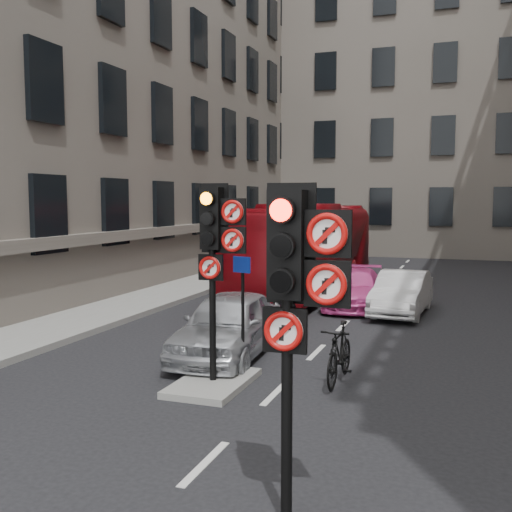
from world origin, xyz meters
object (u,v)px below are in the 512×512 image
Objects in this scene: motorcycle at (339,353)px; info_sign at (242,297)px; signal_near at (295,281)px; car_white at (402,293)px; car_silver at (229,325)px; signal_far at (216,239)px; car_pink at (354,288)px; motorcyclist at (283,294)px; bus_red at (308,247)px.

motorcycle is 2.10m from info_sign.
car_white is at bearing 90.84° from signal_near.
car_silver is 1.08× the size of car_white.
info_sign is at bearing 116.73° from signal_near.
signal_far is 0.86× the size of car_silver.
motorcycle is (-0.38, -7.24, -0.08)m from car_white.
car_pink is (0.88, 8.97, -2.11)m from signal_far.
motorcycle is at bearing 96.36° from signal_near.
car_silver is at bearing 79.44° from motorcyclist.
motorcyclist reaches higher than car_pink.
car_silver is 2.19× the size of motorcyclist.
car_silver reaches higher than car_pink.
car_pink is at bearing 158.56° from car_white.
car_white is 5.41m from bus_red.
car_silver is at bearing -105.93° from car_pink.
car_silver is 2.82m from motorcycle.
car_white is at bearing -28.88° from car_pink.
signal_near is 1.89× the size of motorcyclist.
car_pink is at bearing 99.53° from motorcycle.
motorcyclist is (-1.15, -3.97, 0.35)m from car_pink.
bus_red is 7.06m from motorcyclist.
motorcyclist reaches higher than motorcycle.
motorcyclist is at bearing 93.06° from signal_far.
signal_near is 5.43m from motorcycle.
signal_far reaches higher than car_silver.
bus_red reaches higher than car_white.
signal_far is 1.39m from info_sign.
motorcyclist is (-2.31, 3.99, 0.39)m from motorcycle.
motorcyclist is at bearing 121.30° from motorcycle.
car_pink is (1.47, 6.96, -0.11)m from car_silver.
signal_far is at bearing -90.36° from info_sign.
bus_red reaches higher than motorcyclist.
car_white is 7.88m from info_sign.
car_silver is at bearing -112.33° from car_white.
car_white is at bearing 89.42° from info_sign.
signal_far is 1.62× the size of info_sign.
signal_far is at bearing 123.02° from signal_near.
signal_far is 2.89m from car_silver.
signal_far is (-2.60, 4.00, 0.12)m from signal_near.
car_silver is 2.26× the size of motorcycle.
motorcycle is at bearing 26.26° from signal_far.
info_sign is at bearing -102.91° from car_white.
car_white is (-0.18, 12.25, -1.95)m from signal_near.
motorcyclist is (0.33, 2.99, 0.24)m from car_silver.
info_sign is at bearing -170.41° from motorcycle.
signal_far is at bearing -83.25° from bus_red.
info_sign is (-2.21, -7.51, 0.91)m from car_white.
signal_near is 1.95× the size of motorcycle.
signal_near reaches higher than car_white.
motorcyclist is (-2.69, -3.26, 0.31)m from car_white.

